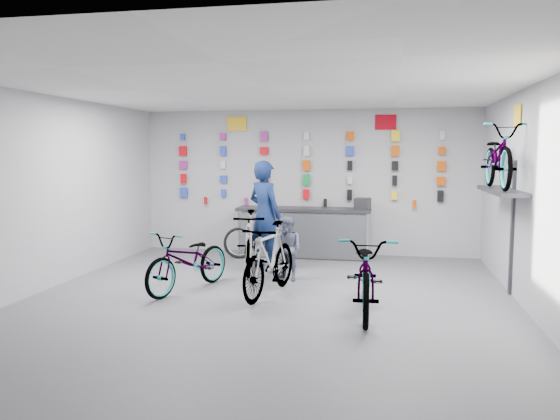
% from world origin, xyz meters
% --- Properties ---
extents(floor, '(8.00, 8.00, 0.00)m').
position_xyz_m(floor, '(0.00, 0.00, 0.00)').
color(floor, '#4C4C51').
rests_on(floor, ground).
extents(ceiling, '(8.00, 8.00, 0.00)m').
position_xyz_m(ceiling, '(0.00, 0.00, 3.00)').
color(ceiling, white).
rests_on(ceiling, wall_back).
extents(wall_back, '(7.00, 0.00, 7.00)m').
position_xyz_m(wall_back, '(0.00, 4.00, 1.50)').
color(wall_back, '#B0B0B3').
rests_on(wall_back, floor).
extents(wall_front, '(7.00, 0.00, 7.00)m').
position_xyz_m(wall_front, '(0.00, -4.00, 1.50)').
color(wall_front, '#B0B0B3').
rests_on(wall_front, floor).
extents(wall_left, '(0.00, 8.00, 8.00)m').
position_xyz_m(wall_left, '(-3.50, 0.00, 1.50)').
color(wall_left, '#B0B0B3').
rests_on(wall_left, floor).
extents(wall_right, '(0.00, 8.00, 8.00)m').
position_xyz_m(wall_right, '(3.50, 0.00, 1.50)').
color(wall_right, '#B0B0B3').
rests_on(wall_right, floor).
extents(counter, '(2.70, 0.66, 1.00)m').
position_xyz_m(counter, '(0.00, 3.54, 0.49)').
color(counter, black).
rests_on(counter, floor).
extents(merch_wall, '(5.57, 0.08, 1.56)m').
position_xyz_m(merch_wall, '(0.01, 3.93, 1.79)').
color(merch_wall, '#2740BB').
rests_on(merch_wall, wall_back).
extents(wall_bracket, '(0.39, 1.90, 2.00)m').
position_xyz_m(wall_bracket, '(3.33, 1.20, 1.46)').
color(wall_bracket, '#333338').
rests_on(wall_bracket, wall_right).
extents(sign_left, '(0.42, 0.02, 0.30)m').
position_xyz_m(sign_left, '(-1.50, 3.98, 2.72)').
color(sign_left, yellow).
rests_on(sign_left, wall_back).
extents(sign_right, '(0.42, 0.02, 0.30)m').
position_xyz_m(sign_right, '(1.60, 3.98, 2.72)').
color(sign_right, '#B60716').
rests_on(sign_right, wall_back).
extents(sign_side, '(0.02, 0.40, 0.30)m').
position_xyz_m(sign_side, '(3.48, 1.20, 2.65)').
color(sign_side, yellow).
rests_on(sign_side, wall_right).
extents(bike_left, '(1.23, 1.91, 0.95)m').
position_xyz_m(bike_left, '(-1.31, 0.49, 0.47)').
color(bike_left, gray).
rests_on(bike_left, floor).
extents(bike_center, '(0.86, 1.87, 1.08)m').
position_xyz_m(bike_center, '(-0.04, 0.45, 0.54)').
color(bike_center, gray).
rests_on(bike_center, floor).
extents(bike_right, '(0.81, 2.07, 1.07)m').
position_xyz_m(bike_right, '(1.40, -0.19, 0.54)').
color(bike_right, gray).
rests_on(bike_right, floor).
extents(bike_service, '(0.86, 1.90, 1.10)m').
position_xyz_m(bike_service, '(-0.67, 1.78, 0.55)').
color(bike_service, gray).
rests_on(bike_service, floor).
extents(bike_wall, '(0.63, 1.80, 0.95)m').
position_xyz_m(bike_wall, '(3.25, 1.20, 2.05)').
color(bike_wall, gray).
rests_on(bike_wall, wall_bracket).
extents(clerk, '(0.86, 0.78, 1.97)m').
position_xyz_m(clerk, '(-0.53, 2.31, 0.99)').
color(clerk, '#0E1D44').
rests_on(clerk, floor).
extents(customer, '(0.65, 0.61, 1.07)m').
position_xyz_m(customer, '(0.06, 1.43, 0.53)').
color(customer, '#4F556C').
rests_on(customer, floor).
extents(spare_wheel, '(0.67, 0.45, 0.63)m').
position_xyz_m(spare_wheel, '(-1.25, 3.17, 0.30)').
color(spare_wheel, black).
rests_on(spare_wheel, floor).
extents(register, '(0.34, 0.35, 0.22)m').
position_xyz_m(register, '(1.18, 3.55, 1.11)').
color(register, black).
rests_on(register, counter).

